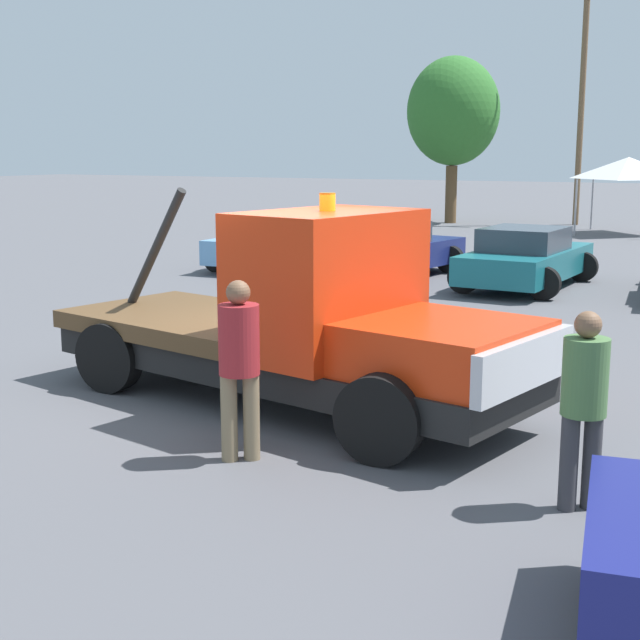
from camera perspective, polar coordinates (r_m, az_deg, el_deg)
The scene contains 10 objects.
ground_plane at distance 10.74m, azimuth -2.37°, elevation -5.28°, with size 160.00×160.00×0.00m, color #545459.
tow_truck at distance 10.26m, azimuth -0.77°, elevation -0.43°, with size 6.54×3.23×2.51m.
person_near_truck at distance 7.67m, azimuth 16.54°, elevation -4.72°, with size 0.38×0.38×1.69m.
person_at_hood at distance 8.55m, azimuth -5.19°, elevation -2.41°, with size 0.39×0.39×1.77m.
parked_car_skyblue at distance 23.15m, azimuth -2.97°, elevation 4.99°, with size 2.49×4.45×1.34m.
parked_car_navy at distance 21.23m, azimuth 4.26°, elevation 4.46°, with size 2.83×4.78×1.34m.
parked_car_teal at distance 20.14m, azimuth 13.04°, elevation 3.87°, with size 2.54×4.57×1.34m.
canopy_tent_white at distance 34.22m, azimuth 19.12°, elevation 9.17°, with size 3.02×3.02×2.76m.
tree_left at distance 38.01m, azimuth 8.52°, elevation 13.04°, with size 3.81×3.81×6.80m.
utility_pole at distance 38.12m, azimuth 16.45°, elevation 14.09°, with size 2.20×0.24×10.40m.
Camera 1 is at (5.18, -8.93, 2.96)m, focal length 50.00 mm.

